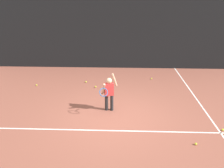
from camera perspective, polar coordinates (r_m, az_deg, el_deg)
name	(u,v)px	position (r m, az deg, el deg)	size (l,w,h in m)	color
ground_plane	(114,117)	(7.71, 0.41, -8.21)	(20.00, 20.00, 0.00)	brown
court_line_baseline	(113,131)	(7.01, 0.19, -11.56)	(9.00, 0.05, 0.00)	white
court_line_sideline	(201,105)	(9.10, 21.29, -4.90)	(0.05, 9.00, 0.00)	white
back_fence_windscreen	(117,34)	(12.33, 1.26, 12.37)	(13.77, 0.08, 3.70)	black
fence_post_1	(117,32)	(12.38, 1.27, 12.75)	(0.09, 0.09, 3.85)	slate
tennis_player	(109,91)	(7.81, -0.79, -1.86)	(0.60, 0.71, 1.35)	#232326
tennis_ball_0	(223,130)	(7.74, 25.91, -10.23)	(0.07, 0.07, 0.07)	#CCE033
tennis_ball_2	(86,82)	(10.64, -6.53, 0.54)	(0.07, 0.07, 0.07)	#CCE033
tennis_ball_3	(196,144)	(6.81, 20.21, -13.85)	(0.07, 0.07, 0.07)	#CCE033
tennis_ball_4	(37,85)	(10.74, -18.31, -0.27)	(0.07, 0.07, 0.07)	#CCE033
tennis_ball_5	(151,79)	(11.14, 9.83, 1.33)	(0.07, 0.07, 0.07)	#CCE033
tennis_ball_7	(96,87)	(10.05, -4.11, -0.67)	(0.07, 0.07, 0.07)	#CCE033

